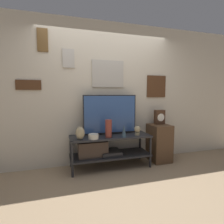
{
  "coord_description": "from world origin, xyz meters",
  "views": [
    {
      "loc": [
        -0.85,
        -2.72,
        1.34
      ],
      "look_at": [
        0.03,
        0.29,
        1.02
      ],
      "focal_mm": 28.0,
      "sensor_mm": 36.0,
      "label": 1
    }
  ],
  "objects_px": {
    "decorative_bust": "(137,130)",
    "mantel_clock": "(160,117)",
    "vase_tall_ceramic": "(109,129)",
    "vase_wide_bowl": "(94,136)",
    "television": "(110,114)",
    "vase_urn_stoneware": "(80,133)",
    "vase_slim_bronze": "(124,131)"
  },
  "relations": [
    {
      "from": "television",
      "to": "vase_urn_stoneware",
      "type": "height_order",
      "value": "television"
    },
    {
      "from": "decorative_bust",
      "to": "mantel_clock",
      "type": "xyz_separation_m",
      "value": [
        0.57,
        0.19,
        0.19
      ]
    },
    {
      "from": "vase_tall_ceramic",
      "to": "vase_wide_bowl",
      "type": "xyz_separation_m",
      "value": [
        -0.27,
        -0.03,
        -0.11
      ]
    },
    {
      "from": "vase_slim_bronze",
      "to": "mantel_clock",
      "type": "distance_m",
      "value": 0.92
    },
    {
      "from": "vase_urn_stoneware",
      "to": "vase_wide_bowl",
      "type": "xyz_separation_m",
      "value": [
        0.22,
        -0.02,
        -0.07
      ]
    },
    {
      "from": "vase_wide_bowl",
      "to": "vase_slim_bronze",
      "type": "height_order",
      "value": "vase_slim_bronze"
    },
    {
      "from": "vase_urn_stoneware",
      "to": "vase_tall_ceramic",
      "type": "distance_m",
      "value": 0.49
    },
    {
      "from": "decorative_bust",
      "to": "mantel_clock",
      "type": "bearing_deg",
      "value": 18.59
    },
    {
      "from": "vase_tall_ceramic",
      "to": "decorative_bust",
      "type": "relative_size",
      "value": 1.81
    },
    {
      "from": "vase_urn_stoneware",
      "to": "decorative_bust",
      "type": "xyz_separation_m",
      "value": [
        1.05,
        0.03,
        -0.01
      ]
    },
    {
      "from": "television",
      "to": "decorative_bust",
      "type": "height_order",
      "value": "television"
    },
    {
      "from": "vase_tall_ceramic",
      "to": "television",
      "type": "bearing_deg",
      "value": 68.1
    },
    {
      "from": "television",
      "to": "vase_tall_ceramic",
      "type": "xyz_separation_m",
      "value": [
        -0.1,
        -0.24,
        -0.22
      ]
    },
    {
      "from": "vase_tall_ceramic",
      "to": "mantel_clock",
      "type": "relative_size",
      "value": 1.07
    },
    {
      "from": "vase_slim_bronze",
      "to": "decorative_bust",
      "type": "distance_m",
      "value": 0.3
    },
    {
      "from": "television",
      "to": "vase_tall_ceramic",
      "type": "relative_size",
      "value": 3.24
    },
    {
      "from": "vase_slim_bronze",
      "to": "mantel_clock",
      "type": "bearing_deg",
      "value": 17.3
    },
    {
      "from": "mantel_clock",
      "to": "vase_slim_bronze",
      "type": "bearing_deg",
      "value": -162.7
    },
    {
      "from": "television",
      "to": "vase_wide_bowl",
      "type": "xyz_separation_m",
      "value": [
        -0.37,
        -0.27,
        -0.34
      ]
    },
    {
      "from": "vase_slim_bronze",
      "to": "vase_wide_bowl",
      "type": "bearing_deg",
      "value": 177.04
    },
    {
      "from": "decorative_bust",
      "to": "mantel_clock",
      "type": "height_order",
      "value": "mantel_clock"
    },
    {
      "from": "vase_tall_ceramic",
      "to": "vase_wide_bowl",
      "type": "bearing_deg",
      "value": -173.85
    },
    {
      "from": "television",
      "to": "vase_tall_ceramic",
      "type": "bearing_deg",
      "value": -111.9
    },
    {
      "from": "television",
      "to": "vase_wide_bowl",
      "type": "height_order",
      "value": "television"
    },
    {
      "from": "vase_wide_bowl",
      "to": "decorative_bust",
      "type": "distance_m",
      "value": 0.83
    },
    {
      "from": "mantel_clock",
      "to": "vase_tall_ceramic",
      "type": "bearing_deg",
      "value": -169.34
    },
    {
      "from": "vase_wide_bowl",
      "to": "decorative_bust",
      "type": "height_order",
      "value": "decorative_bust"
    },
    {
      "from": "vase_urn_stoneware",
      "to": "vase_wide_bowl",
      "type": "relative_size",
      "value": 1.28
    },
    {
      "from": "television",
      "to": "vase_tall_ceramic",
      "type": "distance_m",
      "value": 0.34
    },
    {
      "from": "vase_wide_bowl",
      "to": "vase_slim_bronze",
      "type": "relative_size",
      "value": 0.8
    },
    {
      "from": "decorative_bust",
      "to": "vase_wide_bowl",
      "type": "bearing_deg",
      "value": -176.6
    },
    {
      "from": "vase_urn_stoneware",
      "to": "decorative_bust",
      "type": "bearing_deg",
      "value": 1.66
    }
  ]
}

